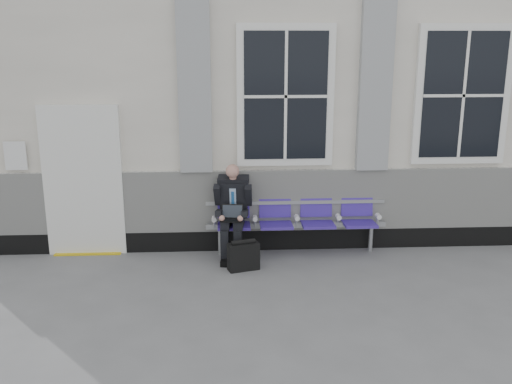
{
  "coord_description": "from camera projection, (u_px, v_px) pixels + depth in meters",
  "views": [
    {
      "loc": [
        -2.98,
        -6.47,
        2.99
      ],
      "look_at": [
        -2.59,
        0.9,
        1.03
      ],
      "focal_mm": 40.0,
      "sensor_mm": 36.0,
      "label": 1
    }
  ],
  "objects": [
    {
      "name": "businessman",
      "position": [
        233.0,
        207.0,
        7.98
      ],
      "size": [
        0.55,
        0.74,
        1.35
      ],
      "color": "black",
      "rests_on": "ground"
    },
    {
      "name": "briefcase",
      "position": [
        243.0,
        256.0,
        7.65
      ],
      "size": [
        0.45,
        0.29,
        0.43
      ],
      "color": "black",
      "rests_on": "ground"
    },
    {
      "name": "bench",
      "position": [
        296.0,
        216.0,
        8.2
      ],
      "size": [
        2.6,
        0.47,
        0.91
      ],
      "color": "#9EA0A3",
      "rests_on": "ground"
    },
    {
      "name": "ground",
      "position": [
        465.0,
        286.0,
        7.17
      ],
      "size": [
        70.0,
        70.0,
        0.0
      ],
      "primitive_type": "plane",
      "color": "slate",
      "rests_on": "ground"
    },
    {
      "name": "station_building",
      "position": [
        395.0,
        86.0,
        9.95
      ],
      "size": [
        14.4,
        4.4,
        4.49
      ],
      "color": "silver",
      "rests_on": "ground"
    }
  ]
}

